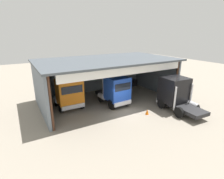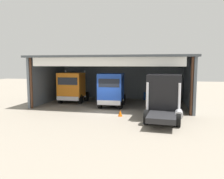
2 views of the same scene
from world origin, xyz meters
name	(u,v)px [view 2 (image 2 of 2)]	position (x,y,z in m)	size (l,w,h in m)	color
ground_plane	(105,112)	(0.00, 0.00, 0.00)	(80.00, 80.00, 0.00)	gray
workshop_shed	(116,71)	(0.00, 5.15, 3.58)	(15.97, 9.20, 5.14)	slate
truck_orange_center_right_bay	(72,87)	(-4.81, 4.11, 1.76)	(2.74, 4.46, 3.62)	orange
truck_blue_yard_outside	(111,90)	(0.07, 2.36, 1.78)	(2.62, 5.07, 3.42)	#1E47B7
truck_black_right_bay	(164,96)	(5.15, -1.87, 1.84)	(2.77, 5.36, 3.52)	black
oil_drum	(146,96)	(3.20, 7.88, 0.47)	(0.58, 0.58, 0.95)	#194CB2
tool_cart	(175,97)	(6.55, 7.55, 0.50)	(0.90, 0.60, 1.00)	black
traffic_cone	(120,113)	(1.64, -1.43, 0.28)	(0.36, 0.36, 0.56)	orange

